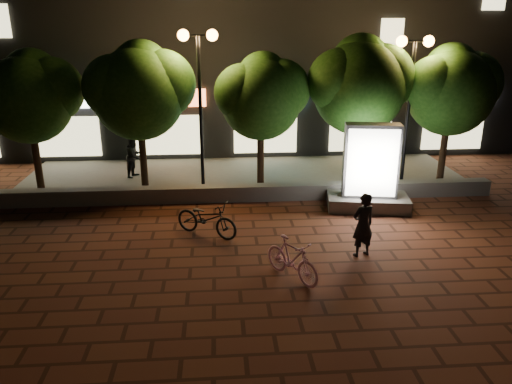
{
  "coord_description": "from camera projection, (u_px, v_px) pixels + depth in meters",
  "views": [
    {
      "loc": [
        -0.93,
        -11.09,
        5.5
      ],
      "look_at": [
        0.04,
        1.5,
        1.13
      ],
      "focal_mm": 34.77,
      "sensor_mm": 36.0,
      "label": 1
    }
  ],
  "objects": [
    {
      "name": "scooter_parked",
      "position": [
        207.0,
        218.0,
        13.27
      ],
      "size": [
        1.93,
        1.55,
        0.98
      ],
      "primitive_type": "imported",
      "rotation": [
        0.0,
        0.0,
        1.01
      ],
      "color": "black",
      "rests_on": "ground"
    },
    {
      "name": "tree_left",
      "position": [
        140.0,
        88.0,
        16.09
      ],
      "size": [
        3.6,
        3.0,
        4.89
      ],
      "color": "black",
      "rests_on": "sidewalk"
    },
    {
      "name": "scooter_pink",
      "position": [
        292.0,
        259.0,
        11.01
      ],
      "size": [
        1.31,
        1.58,
        0.97
      ],
      "primitive_type": "imported",
      "rotation": [
        0.0,
        0.0,
        0.61
      ],
      "color": "#EC9BC1",
      "rests_on": "ground"
    },
    {
      "name": "building_block",
      "position": [
        236.0,
        32.0,
        22.93
      ],
      "size": [
        28.0,
        8.12,
        11.3
      ],
      "color": "black",
      "rests_on": "ground"
    },
    {
      "name": "tree_right",
      "position": [
        360.0,
        82.0,
        16.58
      ],
      "size": [
        3.72,
        3.1,
        5.07
      ],
      "color": "black",
      "rests_on": "sidewalk"
    },
    {
      "name": "sidewalk",
      "position": [
        245.0,
        176.0,
        18.43
      ],
      "size": [
        16.0,
        5.0,
        0.08
      ],
      "primitive_type": "cube",
      "color": "slate",
      "rests_on": "ground"
    },
    {
      "name": "pedestrian",
      "position": [
        134.0,
        156.0,
        17.99
      ],
      "size": [
        0.8,
        0.9,
        1.54
      ],
      "primitive_type": "imported",
      "rotation": [
        0.0,
        0.0,
        1.24
      ],
      "color": "black",
      "rests_on": "sidewalk"
    },
    {
      "name": "ad_kiosk",
      "position": [
        370.0,
        175.0,
        15.02
      ],
      "size": [
        2.61,
        1.6,
        2.65
      ],
      "color": "slate",
      "rests_on": "ground"
    },
    {
      "name": "tree_far_right",
      "position": [
        452.0,
        87.0,
        16.88
      ],
      "size": [
        3.48,
        2.9,
        4.76
      ],
      "color": "black",
      "rests_on": "sidewalk"
    },
    {
      "name": "ground",
      "position": [
        259.0,
        255.0,
        12.32
      ],
      "size": [
        80.0,
        80.0,
        0.0
      ],
      "primitive_type": "plane",
      "color": "#572B1B",
      "rests_on": "ground"
    },
    {
      "name": "tree_far_left",
      "position": [
        30.0,
        94.0,
        15.88
      ],
      "size": [
        3.36,
        2.8,
        4.63
      ],
      "color": "black",
      "rests_on": "sidewalk"
    },
    {
      "name": "retaining_wall",
      "position": [
        249.0,
        193.0,
        16.0
      ],
      "size": [
        16.0,
        0.45,
        0.5
      ],
      "primitive_type": "cube",
      "color": "slate",
      "rests_on": "ground"
    },
    {
      "name": "rider",
      "position": [
        363.0,
        225.0,
        12.02
      ],
      "size": [
        0.69,
        0.56,
        1.62
      ],
      "primitive_type": "imported",
      "rotation": [
        0.0,
        0.0,
        3.47
      ],
      "color": "black",
      "rests_on": "ground"
    },
    {
      "name": "street_lamp_right",
      "position": [
        412.0,
        72.0,
        16.34
      ],
      "size": [
        1.26,
        0.36,
        4.98
      ],
      "color": "black",
      "rests_on": "sidewalk"
    },
    {
      "name": "tree_mid",
      "position": [
        262.0,
        94.0,
        16.45
      ],
      "size": [
        3.24,
        2.7,
        4.5
      ],
      "color": "black",
      "rests_on": "sidewalk"
    },
    {
      "name": "street_lamp_left",
      "position": [
        199.0,
        70.0,
        15.79
      ],
      "size": [
        1.26,
        0.36,
        5.18
      ],
      "color": "black",
      "rests_on": "sidewalk"
    }
  ]
}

